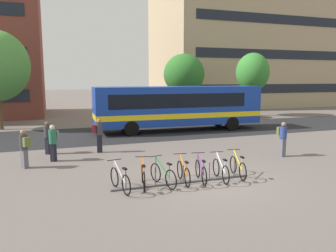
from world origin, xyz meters
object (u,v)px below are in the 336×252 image
object	(u,v)px
commuter_olive_pack_1	(283,137)
parked_bicycle_green_2	(163,175)
parked_bicycle_orange_3	(183,173)
commuter_grey_pack_0	(53,140)
commuter_red_pack_4	(48,135)
street_tree_2	(253,72)
parked_bicycle_white_0	(120,180)
street_tree_1	(184,74)
city_bus	(179,106)
commuter_maroon_pack_3	(99,133)
commuter_olive_pack_2	(24,146)
parked_bicycle_orange_1	(143,177)
parked_bicycle_purple_4	(201,171)
parked_bicycle_white_5	(221,170)
parked_bicycle_yellow_6	(238,167)

from	to	relation	value
commuter_olive_pack_1	parked_bicycle_green_2	bearing A→B (deg)	-69.16
parked_bicycle_orange_3	commuter_grey_pack_0	size ratio (longest dim) A/B	1.01
commuter_red_pack_4	street_tree_2	distance (m)	22.43
parked_bicycle_white_0	street_tree_2	xyz separation A→B (m)	(16.87, 17.72, 3.96)
parked_bicycle_green_2	street_tree_1	distance (m)	20.06
city_bus	commuter_maroon_pack_3	bearing A→B (deg)	-139.47
commuter_red_pack_4	commuter_olive_pack_2	bearing A→B (deg)	13.94
commuter_maroon_pack_3	city_bus	bearing A→B (deg)	43.60
parked_bicycle_orange_1	commuter_maroon_pack_3	bearing A→B (deg)	18.80
commuter_olive_pack_2	commuter_maroon_pack_3	size ratio (longest dim) A/B	0.95
commuter_maroon_pack_3	street_tree_2	bearing A→B (deg)	39.28
commuter_grey_pack_0	commuter_olive_pack_1	distance (m)	10.90
parked_bicycle_orange_3	parked_bicycle_purple_4	bearing A→B (deg)	-89.54
parked_bicycle_white_5	city_bus	bearing A→B (deg)	-5.75
commuter_olive_pack_2	parked_bicycle_orange_3	bearing A→B (deg)	-158.80
parked_bicycle_white_0	street_tree_1	bearing A→B (deg)	-39.68
parked_bicycle_orange_3	street_tree_1	distance (m)	19.72
commuter_grey_pack_0	commuter_maroon_pack_3	xyz separation A→B (m)	(2.20, 1.10, 0.04)
parked_bicycle_green_2	commuter_grey_pack_0	xyz separation A→B (m)	(-3.66, 4.97, 0.59)
commuter_olive_pack_2	parked_bicycle_orange_1	bearing A→B (deg)	-167.46
city_bus	street_tree_1	distance (m)	7.70
city_bus	parked_bicycle_yellow_6	distance (m)	11.55
parked_bicycle_white_5	commuter_olive_pack_2	world-z (taller)	commuter_olive_pack_2
commuter_olive_pack_1	commuter_olive_pack_2	size ratio (longest dim) A/B	1.02
parked_bicycle_white_0	commuter_red_pack_4	xyz separation A→B (m)	(-2.34, 6.65, 0.57)
commuter_red_pack_4	street_tree_1	world-z (taller)	street_tree_1
commuter_olive_pack_1	street_tree_2	world-z (taller)	street_tree_2
parked_bicycle_white_0	commuter_olive_pack_2	world-z (taller)	commuter_olive_pack_2
commuter_maroon_pack_3	street_tree_2	xyz separation A→B (m)	(16.77, 11.60, 3.33)
commuter_grey_pack_0	commuter_olive_pack_2	xyz separation A→B (m)	(-1.16, -0.87, -0.02)
parked_bicycle_white_0	parked_bicycle_purple_4	bearing A→B (deg)	-100.94
commuter_maroon_pack_3	street_tree_1	distance (m)	15.58
parked_bicycle_purple_4	parked_bicycle_yellow_6	world-z (taller)	same
parked_bicycle_white_0	street_tree_1	distance (m)	20.79
street_tree_1	parked_bicycle_green_2	bearing A→B (deg)	-114.21
commuter_maroon_pack_3	street_tree_1	size ratio (longest dim) A/B	0.29
commuter_red_pack_4	street_tree_2	world-z (taller)	street_tree_2
parked_bicycle_purple_4	street_tree_1	distance (m)	19.54
parked_bicycle_purple_4	commuter_olive_pack_2	world-z (taller)	commuter_olive_pack_2
parked_bicycle_orange_3	street_tree_2	distance (m)	23.17
parked_bicycle_purple_4	commuter_red_pack_4	xyz separation A→B (m)	(-5.36, 6.62, 0.57)
street_tree_1	parked_bicycle_orange_1	bearing A→B (deg)	-116.14
parked_bicycle_purple_4	street_tree_2	bearing A→B (deg)	-26.61
parked_bicycle_green_2	parked_bicycle_purple_4	xyz separation A→B (m)	(1.47, -0.03, 0.00)
parked_bicycle_white_5	parked_bicycle_white_0	bearing A→B (deg)	96.93
parked_bicycle_white_0	city_bus	bearing A→B (deg)	-41.62
parked_bicycle_green_2	commuter_olive_pack_2	world-z (taller)	commuter_olive_pack_2
parked_bicycle_orange_1	parked_bicycle_orange_3	bearing A→B (deg)	-79.03
parked_bicycle_white_5	parked_bicycle_yellow_6	distance (m)	0.84
parked_bicycle_orange_3	commuter_olive_pack_2	bearing A→B (deg)	60.37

